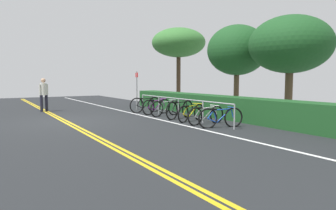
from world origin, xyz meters
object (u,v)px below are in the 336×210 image
bicycle_1 (156,107)px  tree_near_left (179,43)px  bicycle_5 (206,115)px  tree_far_right (290,45)px  bicycle_0 (146,105)px  bicycle_4 (191,113)px  bicycle_6 (221,118)px  bicycle_2 (166,108)px  bike_rack (178,103)px  pedestrian (44,92)px  tree_mid (237,50)px  sign_post_near (137,87)px  bicycle_3 (180,110)px

bicycle_1 → tree_near_left: tree_near_left is taller
bicycle_5 → tree_far_right: bearing=81.5°
bicycle_0 → bicycle_4: bicycle_0 is taller
bicycle_4 → bicycle_5: bicycle_5 is taller
bicycle_6 → tree_far_right: tree_far_right is taller
bicycle_0 → bicycle_6: size_ratio=1.07×
bicycle_2 → bicycle_1: bearing=179.6°
bike_rack → bicycle_4: 1.00m
bicycle_6 → tree_near_left: tree_near_left is taller
tree_near_left → pedestrian: bearing=-90.1°
tree_mid → sign_post_near: bearing=-132.5°
bicycle_1 → bicycle_2: size_ratio=0.98×
bicycle_5 → sign_post_near: (-5.99, 0.06, 0.90)m
bicycle_3 → tree_far_right: bearing=56.9°
bicycle_2 → tree_near_left: bearing=141.4°
bicycle_5 → tree_far_right: size_ratio=0.42×
bicycle_1 → bike_rack: bearing=1.1°
sign_post_near → tree_near_left: 4.78m
bike_rack → bicycle_4: size_ratio=4.05×
bike_rack → tree_mid: bearing=98.7°
bike_rack → tree_mid: 4.54m
pedestrian → tree_near_left: 8.57m
bicycle_2 → tree_near_left: (-4.65, 3.71, 3.54)m
bicycle_5 → tree_mid: (-2.50, 3.86, 2.71)m
pedestrian → tree_far_right: 11.71m
bike_rack → sign_post_near: sign_post_near is taller
bicycle_0 → tree_near_left: (-2.86, 3.80, 3.51)m
bike_rack → bicycle_2: (-0.99, -0.04, -0.30)m
sign_post_near → tree_mid: (3.49, 3.80, 1.80)m
bicycle_0 → pedestrian: pedestrian is taller
sign_post_near → bike_rack: bearing=-0.2°
bike_rack → tree_near_left: tree_near_left is taller
bicycle_1 → bicycle_4: bearing=0.4°
tree_far_right → bicycle_0: bearing=-143.4°
bicycle_5 → bicycle_6: (0.88, -0.07, 0.01)m
bicycle_0 → bicycle_2: bearing=2.7°
bike_rack → sign_post_near: size_ratio=3.32×
pedestrian → tree_near_left: tree_near_left is taller
tree_mid → bicycle_0: bearing=-119.1°
bicycle_2 → tree_mid: (0.40, 3.85, 2.69)m
bicycle_3 → tree_mid: size_ratio=0.41×
bicycle_1 → bicycle_2: (0.85, -0.01, -0.01)m
bicycle_0 → tree_near_left: tree_near_left is taller
bicycle_5 → tree_far_right: 4.72m
bicycle_0 → sign_post_near: 1.56m
bicycle_0 → bike_rack: bearing=2.6°
sign_post_near → tree_near_left: (-1.57, 3.66, 2.65)m
bicycle_5 → tree_mid: bearing=123.0°
bicycle_6 → bicycle_2: bearing=178.8°
tree_mid → bicycle_6: bearing=-49.3°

